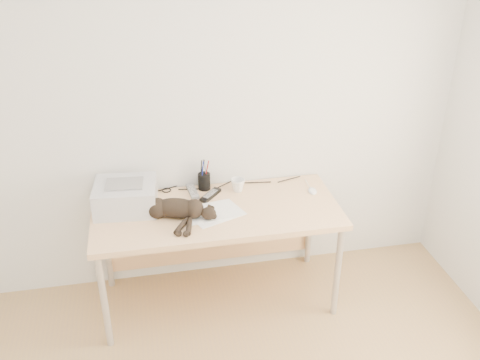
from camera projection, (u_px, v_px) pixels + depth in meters
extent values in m
plane|color=silver|center=(206.00, 109.00, 3.51)|extent=(3.50, 0.00, 3.50)
cube|color=#E9B788|center=(217.00, 212.00, 3.47)|extent=(1.60, 0.70, 0.04)
cylinder|color=#B7B7BA|center=(104.00, 302.00, 3.26)|extent=(0.04, 0.04, 0.70)
cylinder|color=#B7B7BA|center=(337.00, 272.00, 3.52)|extent=(0.04, 0.04, 0.70)
cylinder|color=#B7B7BA|center=(106.00, 246.00, 3.78)|extent=(0.04, 0.04, 0.70)
cylinder|color=#B7B7BA|center=(310.00, 223.00, 4.03)|extent=(0.04, 0.04, 0.70)
cube|color=#E9B788|center=(211.00, 226.00, 3.91)|extent=(1.48, 0.02, 0.60)
cube|color=silver|center=(126.00, 196.00, 3.44)|extent=(0.42, 0.37, 0.18)
cube|color=black|center=(126.00, 195.00, 3.43)|extent=(0.33, 0.05, 0.11)
cube|color=gray|center=(124.00, 184.00, 3.39)|extent=(0.25, 0.19, 0.01)
cube|color=white|center=(216.00, 213.00, 3.42)|extent=(0.39, 0.33, 0.00)
cube|color=white|center=(211.00, 212.00, 3.43)|extent=(0.36, 0.28, 0.00)
ellipsoid|color=black|center=(177.00, 208.00, 3.35)|extent=(0.34, 0.22, 0.13)
sphere|color=black|center=(157.00, 208.00, 3.36)|extent=(0.13, 0.13, 0.13)
ellipsoid|color=black|center=(209.00, 213.00, 3.33)|extent=(0.12, 0.11, 0.08)
cone|color=black|center=(209.00, 206.00, 3.35)|extent=(0.04, 0.05, 0.04)
cone|color=black|center=(212.00, 207.00, 3.35)|extent=(0.04, 0.05, 0.04)
cylinder|color=black|center=(182.00, 225.00, 3.27)|extent=(0.09, 0.18, 0.03)
cylinder|color=black|center=(189.00, 226.00, 3.26)|extent=(0.09, 0.18, 0.03)
cylinder|color=black|center=(141.00, 210.00, 3.43)|extent=(0.20, 0.08, 0.02)
imported|color=white|center=(238.00, 185.00, 3.66)|extent=(0.14, 0.14, 0.09)
cylinder|color=black|center=(204.00, 181.00, 3.68)|extent=(0.08, 0.08, 0.12)
cylinder|color=#990C0C|center=(202.00, 171.00, 3.64)|extent=(0.01, 0.01, 0.16)
cylinder|color=navy|center=(205.00, 170.00, 3.65)|extent=(0.01, 0.01, 0.16)
cylinder|color=black|center=(204.00, 172.00, 3.63)|extent=(0.01, 0.01, 0.16)
cube|color=gray|center=(193.00, 191.00, 3.65)|extent=(0.07, 0.20, 0.02)
cube|color=black|center=(210.00, 195.00, 3.61)|extent=(0.17, 0.18, 0.02)
ellipsoid|color=white|center=(313.00, 190.00, 3.66)|extent=(0.07, 0.10, 0.03)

